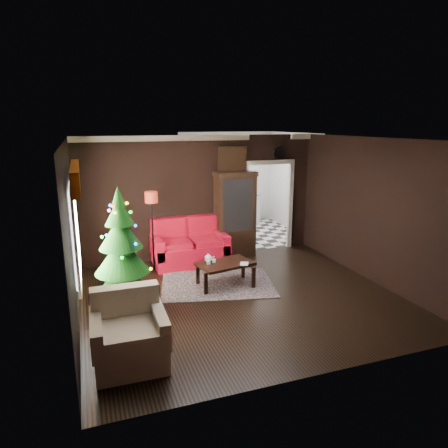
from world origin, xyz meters
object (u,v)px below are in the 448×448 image
object	(u,v)px
christmas_tree	(122,252)
wall_clock	(280,152)
floor_lamp	(153,232)
coffee_table	(225,274)
loveseat	(190,242)
armchair	(129,331)
teapot	(208,258)
curio_cabinet	(235,216)
kitchen_table	(238,224)

from	to	relation	value
christmas_tree	wall_clock	xyz separation A→B (m)	(3.98, 2.39, 1.33)
floor_lamp	coffee_table	xyz separation A→B (m)	(1.14, -1.36, -0.59)
loveseat	armchair	xyz separation A→B (m)	(-1.72, -3.50, -0.04)
loveseat	wall_clock	xyz separation A→B (m)	(2.35, 0.40, 1.88)
floor_lamp	teapot	size ratio (longest dim) A/B	10.41
wall_clock	curio_cabinet	bearing A→B (deg)	-171.47
armchair	coffee_table	xyz separation A→B (m)	(2.04, 2.03, -0.22)
floor_lamp	armchair	xyz separation A→B (m)	(-0.90, -3.39, -0.37)
teapot	wall_clock	distance (m)	3.43
curio_cabinet	wall_clock	world-z (taller)	wall_clock
loveseat	wall_clock	size ratio (longest dim) A/B	5.31
curio_cabinet	christmas_tree	distance (m)	3.55
loveseat	kitchen_table	size ratio (longest dim) A/B	2.27
loveseat	coffee_table	size ratio (longest dim) A/B	1.65
floor_lamp	kitchen_table	size ratio (longest dim) A/B	2.30
christmas_tree	armchair	xyz separation A→B (m)	(-0.09, -1.52, -0.59)
loveseat	armchair	size ratio (longest dim) A/B	1.76
loveseat	armchair	distance (m)	3.90
curio_cabinet	armchair	bearing A→B (deg)	-127.66
coffee_table	wall_clock	bearing A→B (deg)	42.57
loveseat	kitchen_table	xyz separation A→B (m)	(1.80, 1.65, -0.12)
loveseat	curio_cabinet	distance (m)	1.25
christmas_tree	teapot	distance (m)	1.84
floor_lamp	coffee_table	bearing A→B (deg)	-50.02
loveseat	floor_lamp	xyz separation A→B (m)	(-0.82, -0.12, 0.33)
armchair	teapot	bearing A→B (deg)	52.12
curio_cabinet	armchair	size ratio (longest dim) A/B	1.97
armchair	coffee_table	bearing A→B (deg)	45.79
curio_cabinet	kitchen_table	world-z (taller)	curio_cabinet
coffee_table	wall_clock	world-z (taller)	wall_clock
loveseat	coffee_table	bearing A→B (deg)	-78.01
coffee_table	kitchen_table	distance (m)	3.46
floor_lamp	christmas_tree	bearing A→B (deg)	-113.38
kitchen_table	armchair	bearing A→B (deg)	-124.36
coffee_table	teapot	bearing A→B (deg)	155.20
curio_cabinet	coffee_table	size ratio (longest dim) A/B	1.85
loveseat	floor_lamp	size ratio (longest dim) A/B	0.99
curio_cabinet	coffee_table	xyz separation A→B (m)	(-0.84, -1.69, -0.71)
armchair	kitchen_table	xyz separation A→B (m)	(3.52, 5.15, -0.09)
loveseat	floor_lamp	bearing A→B (deg)	-171.99
kitchen_table	christmas_tree	bearing A→B (deg)	-133.35
christmas_tree	floor_lamp	bearing A→B (deg)	66.62
curio_cabinet	wall_clock	xyz separation A→B (m)	(1.20, 0.18, 1.43)
armchair	coffee_table	distance (m)	2.88
armchair	wall_clock	xyz separation A→B (m)	(4.07, 3.90, 1.92)
wall_clock	armchair	bearing A→B (deg)	-136.22
wall_clock	kitchen_table	distance (m)	2.43
christmas_tree	coffee_table	bearing A→B (deg)	14.83
christmas_tree	kitchen_table	size ratio (longest dim) A/B	2.67
wall_clock	christmas_tree	bearing A→B (deg)	-149.07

